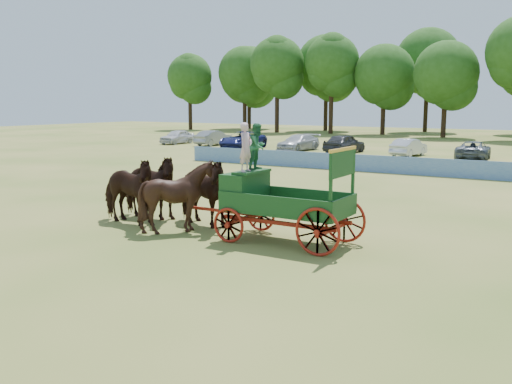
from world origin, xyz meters
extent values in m
plane|color=#A8914C|center=(0.00, 0.00, 0.00)|extent=(160.00, 160.00, 0.00)
imported|color=black|center=(-2.34, -1.02, 1.20)|extent=(2.89, 1.43, 2.39)
imported|color=black|center=(-2.34, 0.08, 1.20)|extent=(2.84, 1.30, 2.39)
imported|color=black|center=(0.06, -1.02, 1.20)|extent=(2.39, 2.18, 2.40)
imported|color=black|center=(0.06, 0.08, 1.20)|extent=(3.06, 1.91, 2.39)
cube|color=#A12110|center=(2.26, -0.47, 0.60)|extent=(0.12, 2.00, 0.12)
cube|color=#A12110|center=(5.26, -0.47, 0.60)|extent=(0.12, 2.00, 0.12)
cube|color=#A12110|center=(3.76, -1.02, 0.72)|extent=(3.80, 0.10, 0.12)
cube|color=#A12110|center=(3.76, 0.08, 0.72)|extent=(3.80, 0.10, 0.12)
cube|color=#A12110|center=(1.36, -0.47, 0.75)|extent=(2.80, 0.09, 0.09)
cube|color=#184A1A|center=(3.76, -0.47, 1.00)|extent=(3.80, 1.80, 0.10)
cube|color=#184A1A|center=(3.76, -1.35, 1.30)|extent=(3.80, 0.06, 0.55)
cube|color=#184A1A|center=(3.76, 0.41, 1.30)|extent=(3.80, 0.06, 0.55)
cube|color=#184A1A|center=(5.64, -0.47, 1.30)|extent=(0.06, 1.80, 0.55)
cube|color=#184A1A|center=(2.26, -0.47, 1.55)|extent=(0.85, 1.70, 1.05)
cube|color=#184A1A|center=(2.51, -0.47, 2.12)|extent=(0.55, 1.50, 0.08)
cube|color=#184A1A|center=(1.88, -0.47, 1.35)|extent=(0.10, 1.60, 0.65)
cube|color=#184A1A|center=(2.06, -0.47, 1.05)|extent=(0.55, 1.60, 0.06)
cube|color=#184A1A|center=(5.56, -1.27, 1.95)|extent=(0.08, 0.08, 1.80)
cube|color=#184A1A|center=(5.56, 0.33, 1.95)|extent=(0.08, 0.08, 1.80)
cube|color=#184A1A|center=(5.56, -0.47, 2.55)|extent=(0.07, 1.75, 0.75)
cube|color=gold|center=(5.56, -0.47, 2.95)|extent=(0.08, 1.80, 0.09)
cube|color=gold|center=(5.52, -0.47, 2.55)|extent=(0.02, 1.30, 0.12)
torus|color=#A12110|center=(2.26, -1.42, 0.55)|extent=(1.09, 0.09, 1.09)
torus|color=#A12110|center=(2.26, 0.48, 0.55)|extent=(1.09, 0.09, 1.09)
torus|color=#A12110|center=(5.26, -1.42, 0.70)|extent=(1.39, 0.09, 1.39)
torus|color=#A12110|center=(5.26, 0.48, 0.70)|extent=(1.39, 0.09, 1.39)
imported|color=beige|center=(2.51, -0.82, 2.91)|extent=(0.36, 0.55, 1.50)
imported|color=#286B3E|center=(2.51, -0.12, 2.89)|extent=(0.55, 0.71, 1.46)
cube|color=#1E56A7|center=(-1.00, 18.00, 0.53)|extent=(26.00, 0.08, 1.05)
imported|color=silver|center=(-26.00, 30.62, 0.73)|extent=(1.86, 4.36, 1.47)
imported|color=gray|center=(-21.52, 30.85, 0.74)|extent=(1.87, 4.58, 1.48)
imported|color=navy|center=(-16.93, 29.11, 0.79)|extent=(2.97, 5.81, 1.57)
imported|color=silver|center=(-11.43, 29.69, 0.71)|extent=(2.50, 5.11, 1.43)
imported|color=#333338|center=(-6.98, 29.58, 0.82)|extent=(2.36, 4.94, 1.63)
imported|color=silver|center=(-1.47, 29.55, 0.70)|extent=(1.94, 4.38, 1.40)
imported|color=slate|center=(3.44, 29.59, 0.69)|extent=(2.83, 5.19, 1.38)
cylinder|color=#382314|center=(-44.00, 55.84, 2.24)|extent=(0.60, 0.60, 4.49)
sphere|color=#224E14|center=(-44.00, 55.84, 8.26)|extent=(6.87, 6.87, 6.87)
cylinder|color=#382314|center=(-35.84, 58.92, 2.36)|extent=(0.60, 0.60, 4.73)
sphere|color=#224E14|center=(-35.84, 58.92, 8.71)|extent=(7.97, 7.97, 7.97)
cylinder|color=#382314|center=(-28.35, 55.75, 2.59)|extent=(0.60, 0.60, 5.18)
sphere|color=#224E14|center=(-28.35, 55.75, 9.55)|extent=(7.65, 7.65, 7.65)
cylinder|color=#382314|center=(-20.36, 56.57, 2.61)|extent=(0.60, 0.60, 5.22)
sphere|color=#224E14|center=(-20.36, 56.57, 9.62)|extent=(7.32, 7.32, 7.32)
cylinder|color=#382314|center=(-13.53, 58.07, 2.13)|extent=(0.60, 0.60, 4.26)
sphere|color=#224E14|center=(-13.53, 58.07, 7.85)|extent=(7.92, 7.92, 7.92)
cylinder|color=#382314|center=(-5.10, 55.79, 2.10)|extent=(0.60, 0.60, 4.20)
sphere|color=#224E14|center=(-5.10, 55.79, 7.74)|extent=(7.67, 7.67, 7.67)
cylinder|color=#382314|center=(-38.00, 63.65, 2.32)|extent=(0.60, 0.60, 4.64)
sphere|color=#224E14|center=(-38.00, 63.65, 8.55)|extent=(9.20, 9.20, 9.20)
cylinder|color=#382314|center=(-24.52, 63.91, 2.63)|extent=(0.60, 0.60, 5.27)
sphere|color=#224E14|center=(-24.52, 63.91, 9.70)|extent=(9.08, 9.08, 9.08)
cylinder|color=#382314|center=(-10.55, 67.76, 2.74)|extent=(0.60, 0.60, 5.48)
sphere|color=#224E14|center=(-10.55, 67.76, 10.09)|extent=(9.24, 9.24, 9.24)
camera|label=1|loc=(11.90, -15.52, 4.28)|focal=40.00mm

